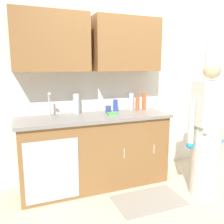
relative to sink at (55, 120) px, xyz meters
name	(u,v)px	position (x,y,z in m)	size (l,w,h in m)	color
ground_plane	(158,201)	(1.05, -0.71, -0.93)	(9.00, 9.00, 0.00)	beige
kitchen_wall_with_uppers	(115,73)	(0.92, 0.29, 0.55)	(4.80, 0.44, 2.70)	silver
counter_cabinet	(95,152)	(0.50, -0.01, -0.48)	(1.90, 0.62, 0.90)	brown
countertop	(94,117)	(0.50, -0.01, -0.01)	(1.96, 0.66, 0.04)	gray
sink	(55,120)	(0.00, 0.00, 0.00)	(0.50, 0.36, 0.35)	#B7BABF
person_at_sink	(207,140)	(1.68, -0.75, -0.23)	(0.55, 0.34, 1.62)	white
floor_mat	(149,200)	(0.96, -0.66, -0.92)	(0.80, 0.50, 0.01)	gray
bottle_soap	(144,101)	(1.31, 0.15, 0.14)	(0.06, 0.06, 0.25)	#E05933
bottle_dish_liquid	(137,104)	(1.20, 0.14, 0.11)	(0.06, 0.06, 0.19)	#E05933
bottle_water_tall	(131,101)	(1.13, 0.21, 0.14)	(0.07, 0.07, 0.24)	silver
bottle_cleaner_spray	(115,105)	(0.88, 0.20, 0.09)	(0.07, 0.07, 0.16)	#334CB2
bottle_water_short	(76,104)	(0.32, 0.21, 0.15)	(0.08, 0.08, 0.27)	silver
cup_by_sink	(108,109)	(0.75, 0.14, 0.06)	(0.08, 0.08, 0.09)	#33478C
sponge	(112,114)	(0.74, -0.04, 0.03)	(0.11, 0.07, 0.03)	#4CBF4C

